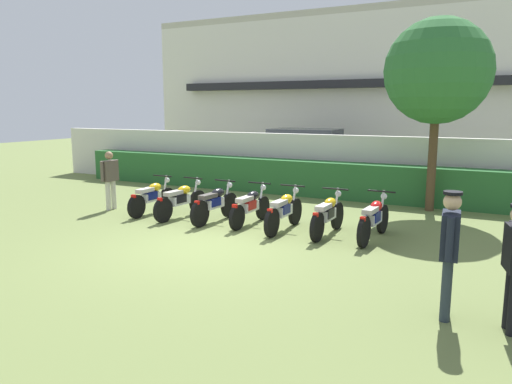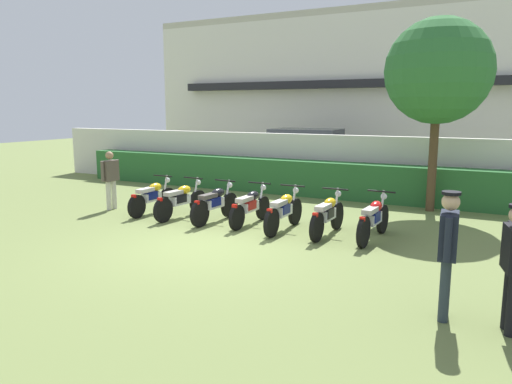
% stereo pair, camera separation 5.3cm
% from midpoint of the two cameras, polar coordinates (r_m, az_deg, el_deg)
% --- Properties ---
extents(ground, '(60.00, 60.00, 0.00)m').
position_cam_midpoint_polar(ground, '(9.79, -6.06, -6.34)').
color(ground, olive).
extents(building, '(23.33, 6.50, 7.15)m').
position_cam_midpoint_polar(building, '(25.30, 15.86, 11.42)').
color(building, silver).
rests_on(building, ground).
extents(compound_wall, '(22.17, 0.30, 1.88)m').
position_cam_midpoint_polar(compound_wall, '(15.82, 8.02, 3.28)').
color(compound_wall, silver).
rests_on(compound_wall, ground).
extents(hedge_row, '(17.73, 0.70, 1.09)m').
position_cam_midpoint_polar(hedge_row, '(15.21, 7.11, 1.55)').
color(hedge_row, '#28602D').
rests_on(hedge_row, ground).
extents(parked_car, '(4.54, 2.15, 1.89)m').
position_cam_midpoint_polar(parked_car, '(19.69, 6.32, 4.59)').
color(parked_car, black).
rests_on(parked_car, ground).
extents(tree_near_inspector, '(2.70, 2.70, 4.99)m').
position_cam_midpoint_polar(tree_near_inspector, '(13.59, 20.68, 13.06)').
color(tree_near_inspector, '#4C3823').
rests_on(tree_near_inspector, ground).
extents(motorcycle_in_row_0, '(0.60, 1.83, 0.95)m').
position_cam_midpoint_polar(motorcycle_in_row_0, '(12.88, -11.94, -0.54)').
color(motorcycle_in_row_0, black).
rests_on(motorcycle_in_row_0, ground).
extents(motorcycle_in_row_1, '(0.60, 1.92, 0.96)m').
position_cam_midpoint_polar(motorcycle_in_row_1, '(12.30, -8.67, -0.91)').
color(motorcycle_in_row_1, black).
rests_on(motorcycle_in_row_1, ground).
extents(motorcycle_in_row_2, '(0.60, 1.84, 0.97)m').
position_cam_midpoint_polar(motorcycle_in_row_2, '(11.71, -4.72, -1.34)').
color(motorcycle_in_row_2, black).
rests_on(motorcycle_in_row_2, ground).
extents(motorcycle_in_row_3, '(0.60, 1.83, 0.95)m').
position_cam_midpoint_polar(motorcycle_in_row_3, '(11.41, -0.56, -1.67)').
color(motorcycle_in_row_3, black).
rests_on(motorcycle_in_row_3, ground).
extents(motorcycle_in_row_4, '(0.60, 1.91, 0.97)m').
position_cam_midpoint_polar(motorcycle_in_row_4, '(10.87, 3.41, -2.20)').
color(motorcycle_in_row_4, black).
rests_on(motorcycle_in_row_4, ground).
extents(motorcycle_in_row_5, '(0.60, 1.85, 0.97)m').
position_cam_midpoint_polar(motorcycle_in_row_5, '(10.56, 8.51, -2.65)').
color(motorcycle_in_row_5, black).
rests_on(motorcycle_in_row_5, ground).
extents(motorcycle_in_row_6, '(0.60, 1.94, 0.97)m').
position_cam_midpoint_polar(motorcycle_in_row_6, '(10.37, 13.76, -3.04)').
color(motorcycle_in_row_6, black).
rests_on(motorcycle_in_row_6, ground).
extents(inspector_person, '(0.22, 0.64, 1.57)m').
position_cam_midpoint_polar(inspector_person, '(13.62, -16.58, 1.84)').
color(inspector_person, beige).
rests_on(inspector_person, ground).
extents(officer_0, '(0.26, 0.67, 1.68)m').
position_cam_midpoint_polar(officer_0, '(6.71, 21.77, -5.73)').
color(officer_0, '#28333D').
rests_on(officer_0, ground).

